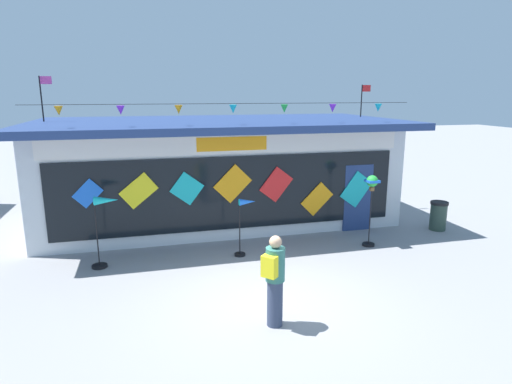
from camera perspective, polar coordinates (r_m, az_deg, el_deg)
name	(u,v)px	position (r m, az deg, el deg)	size (l,w,h in m)	color
ground_plane	(269,301)	(8.94, 1.73, -14.14)	(80.00, 80.00, 0.00)	gray
kite_shop_building	(218,169)	(14.15, -5.03, 3.06)	(11.00, 5.84, 4.54)	silver
wind_spinner_far_left	(104,218)	(10.74, -19.38, -3.24)	(0.72, 0.37, 1.74)	black
wind_spinner_left	(245,217)	(10.91, -1.49, -3.27)	(0.55, 0.28, 1.49)	black
wind_spinner_center_left	(372,192)	(11.88, 14.96, -0.02)	(0.33, 0.33, 1.95)	black
person_near_camera	(275,279)	(7.73, 2.46, -11.39)	(0.46, 0.46, 1.68)	#333D56
trash_bin	(438,216)	(14.21, 22.86, -2.88)	(0.52, 0.52, 0.88)	#2D4238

